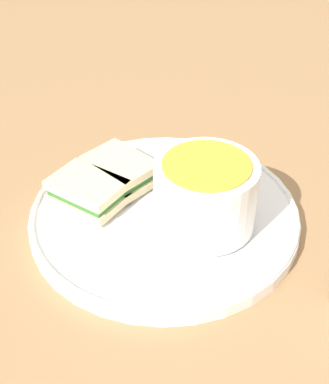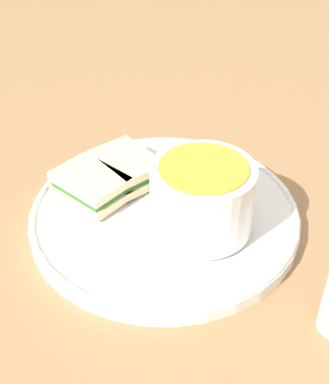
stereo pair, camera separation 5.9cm
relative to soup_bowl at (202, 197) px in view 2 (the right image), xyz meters
name	(u,v)px [view 2 (the right image)]	position (x,y,z in m)	size (l,w,h in m)	color
ground_plane	(165,220)	(0.05, 0.01, -0.06)	(2.40, 2.40, 0.00)	#9E754C
plate	(165,214)	(0.05, 0.01, -0.05)	(0.30, 0.30, 0.02)	white
soup_bowl	(202,197)	(0.00, 0.00, 0.00)	(0.11, 0.11, 0.08)	white
spoon	(206,169)	(0.07, -0.07, -0.04)	(0.12, 0.03, 0.01)	silver
sandwich_half_near	(129,166)	(0.12, 0.01, -0.02)	(0.08, 0.06, 0.03)	beige
sandwich_half_far	(91,185)	(0.12, 0.07, -0.02)	(0.09, 0.07, 0.03)	beige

